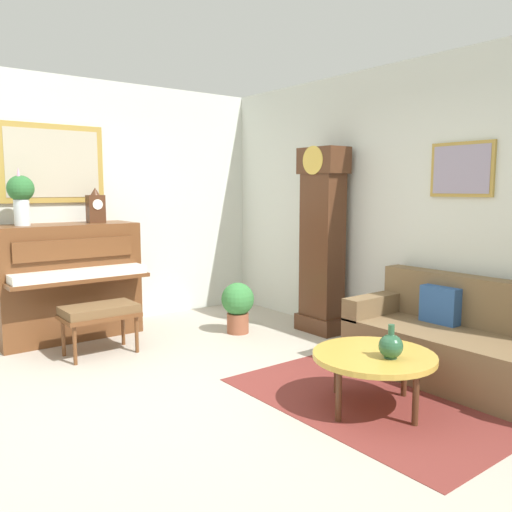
{
  "coord_description": "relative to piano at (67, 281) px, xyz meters",
  "views": [
    {
      "loc": [
        3.34,
        -1.96,
        1.58
      ],
      "look_at": [
        -0.4,
        0.93,
        0.98
      ],
      "focal_mm": 36.88,
      "sensor_mm": 36.0,
      "label": 1
    }
  ],
  "objects": [
    {
      "name": "ground_plane",
      "position": [
        2.23,
        0.18,
        -0.66
      ],
      "size": [
        6.4,
        6.0,
        0.1
      ],
      "primitive_type": "cube",
      "color": "#B2A899"
    },
    {
      "name": "wall_left",
      "position": [
        -0.37,
        0.18,
        0.8
      ],
      "size": [
        0.13,
        4.9,
        2.8
      ],
      "color": "silver",
      "rests_on": "ground_plane"
    },
    {
      "name": "wall_back",
      "position": [
        2.24,
        2.58,
        0.79
      ],
      "size": [
        5.3,
        0.13,
        2.8
      ],
      "color": "silver",
      "rests_on": "ground_plane"
    },
    {
      "name": "area_rug",
      "position": [
        3.11,
        1.31,
        -0.61
      ],
      "size": [
        2.1,
        1.5,
        0.01
      ],
      "primitive_type": "cube",
      "color": "maroon",
      "rests_on": "ground_plane"
    },
    {
      "name": "piano",
      "position": [
        0.0,
        0.0,
        0.0
      ],
      "size": [
        0.87,
        1.44,
        1.21
      ],
      "color": "brown",
      "rests_on": "ground_plane"
    },
    {
      "name": "piano_bench",
      "position": [
        0.79,
        0.04,
        -0.21
      ],
      "size": [
        0.42,
        0.7,
        0.48
      ],
      "color": "brown",
      "rests_on": "ground_plane"
    },
    {
      "name": "grandfather_clock",
      "position": [
        1.49,
        2.3,
        0.35
      ],
      "size": [
        0.52,
        0.34,
        2.03
      ],
      "color": "#4C2B19",
      "rests_on": "ground_plane"
    },
    {
      "name": "couch",
      "position": [
        3.31,
        2.14,
        -0.3
      ],
      "size": [
        1.9,
        0.8,
        0.84
      ],
      "color": "brown",
      "rests_on": "ground_plane"
    },
    {
      "name": "coffee_table",
      "position": [
        3.21,
        1.13,
        -0.23
      ],
      "size": [
        0.88,
        0.88,
        0.41
      ],
      "color": "gold",
      "rests_on": "ground_plane"
    },
    {
      "name": "mantel_clock",
      "position": [
        0.0,
        0.34,
        0.77
      ],
      "size": [
        0.13,
        0.18,
        0.38
      ],
      "color": "#4C2B19",
      "rests_on": "piano"
    },
    {
      "name": "flower_vase",
      "position": [
        0.0,
        -0.42,
        0.91
      ],
      "size": [
        0.26,
        0.26,
        0.58
      ],
      "color": "silver",
      "rests_on": "piano"
    },
    {
      "name": "green_jug",
      "position": [
        3.35,
        1.13,
        -0.12
      ],
      "size": [
        0.17,
        0.17,
        0.24
      ],
      "color": "#234C33",
      "rests_on": "coffee_table"
    },
    {
      "name": "potted_plant",
      "position": [
        0.98,
        1.52,
        -0.29
      ],
      "size": [
        0.36,
        0.36,
        0.56
      ],
      "color": "#935138",
      "rests_on": "ground_plane"
    }
  ]
}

